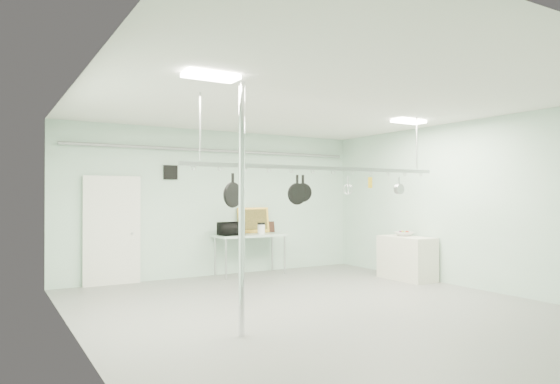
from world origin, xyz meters
TOP-DOWN VIEW (x-y plane):
  - floor at (0.00, 0.00)m, footprint 8.00×8.00m
  - ceiling at (0.00, 0.00)m, footprint 7.00×8.00m
  - back_wall at (0.00, 3.99)m, footprint 7.00×0.02m
  - right_wall at (3.49, 0.00)m, footprint 0.02×8.00m
  - door at (-2.30, 3.94)m, footprint 1.10×0.10m
  - wall_vent at (-1.10, 3.97)m, footprint 0.30×0.04m
  - conduit_pipe at (0.00, 3.90)m, footprint 6.60×0.07m
  - chrome_pole at (-1.70, -0.60)m, footprint 0.08×0.08m
  - prep_table at (0.60, 3.60)m, footprint 1.60×0.70m
  - side_cabinet at (3.15, 1.40)m, footprint 0.60×1.20m
  - pot_rack at (0.20, 0.30)m, footprint 4.80×0.06m
  - light_panel_left at (-2.20, -0.80)m, footprint 0.65×0.30m
  - light_panel_right at (2.40, 0.60)m, footprint 0.65×0.30m
  - microwave at (0.09, 3.52)m, footprint 0.54×0.39m
  - coffee_canister at (0.82, 3.50)m, footprint 0.18×0.18m
  - painting_large at (0.83, 3.90)m, footprint 0.78×0.14m
  - painting_small at (1.23, 3.90)m, footprint 0.30×0.10m
  - fruit_bowl at (3.22, 1.54)m, footprint 0.41×0.41m
  - skillet_left at (-1.40, 0.30)m, footprint 0.36×0.19m
  - skillet_mid at (-0.29, 0.30)m, footprint 0.34×0.07m
  - skillet_right at (-0.19, 0.30)m, footprint 0.30×0.13m
  - whisk at (0.71, 0.30)m, footprint 0.21×0.21m
  - grater at (1.19, 0.30)m, footprint 0.08×0.04m
  - saucepan at (1.86, 0.30)m, footprint 0.20×0.15m
  - fruit_cluster at (3.22, 1.54)m, footprint 0.24×0.24m

SIDE VIEW (x-z plane):
  - floor at x=0.00m, z-range 0.00..0.00m
  - side_cabinet at x=3.15m, z-range 0.00..0.90m
  - prep_table at x=0.60m, z-range 0.38..1.28m
  - fruit_bowl at x=3.22m, z-range 0.90..0.99m
  - fruit_cluster at x=3.22m, z-range 0.94..1.03m
  - coffee_canister at x=0.82m, z-range 0.91..1.12m
  - painting_small at x=1.23m, z-range 0.90..1.16m
  - microwave at x=0.09m, z-range 0.91..1.19m
  - door at x=-2.30m, z-range -0.05..2.15m
  - painting_large at x=0.83m, z-range 0.90..1.49m
  - back_wall at x=0.00m, z-range 0.00..3.20m
  - right_wall at x=3.49m, z-range 0.00..3.20m
  - chrome_pole at x=-1.70m, z-range 0.00..3.20m
  - skillet_left at x=-1.40m, z-range 1.59..2.09m
  - skillet_mid at x=-0.29m, z-range 1.63..2.09m
  - skillet_right at x=-0.19m, z-range 1.69..2.09m
  - saucepan at x=1.86m, z-range 1.77..2.09m
  - whisk at x=0.71m, z-range 1.79..2.09m
  - grater at x=1.19m, z-range 1.88..2.09m
  - pot_rack at x=0.20m, z-range 1.73..2.73m
  - wall_vent at x=-1.10m, z-range 2.10..2.40m
  - conduit_pipe at x=0.00m, z-range 2.71..2.79m
  - light_panel_left at x=-2.20m, z-range 3.14..3.19m
  - light_panel_right at x=2.40m, z-range 3.14..3.19m
  - ceiling at x=0.00m, z-range 3.18..3.20m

